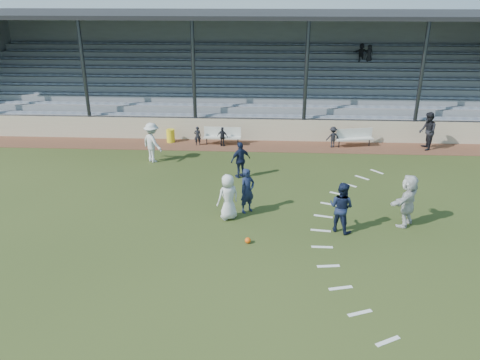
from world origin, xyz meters
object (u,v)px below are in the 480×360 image
(football, at_px, (248,240))
(official, at_px, (428,131))
(trash_bin, at_px, (171,136))
(player_navy_lead, at_px, (247,191))
(bench_left, at_px, (222,134))
(bench_right, at_px, (354,136))
(player_white_lead, at_px, (228,197))

(football, height_order, official, official)
(trash_bin, bearing_deg, player_navy_lead, -61.44)
(player_navy_lead, bearing_deg, bench_left, 60.28)
(player_navy_lead, bearing_deg, football, -128.51)
(trash_bin, bearing_deg, bench_right, -0.94)
(bench_left, height_order, official, official)
(bench_right, bearing_deg, trash_bin, 166.69)
(bench_left, bearing_deg, player_navy_lead, -76.30)
(bench_right, height_order, player_navy_lead, player_navy_lead)
(player_white_lead, relative_size, player_navy_lead, 1.00)
(trash_bin, bearing_deg, player_white_lead, -66.61)
(football, bearing_deg, player_navy_lead, 92.91)
(bench_right, xyz_separation_m, football, (-5.26, -10.62, -0.48))
(player_white_lead, bearing_deg, player_navy_lead, -172.14)
(player_white_lead, height_order, official, official)
(football, distance_m, official, 13.65)
(player_navy_lead, bearing_deg, player_white_lead, -179.92)
(official, bearing_deg, player_navy_lead, -46.35)
(player_navy_lead, bearing_deg, official, -0.35)
(trash_bin, relative_size, football, 3.53)
(official, bearing_deg, football, -38.41)
(bench_left, xyz_separation_m, player_white_lead, (1.01, -8.73, 0.28))
(bench_right, bearing_deg, player_navy_lead, -135.57)
(trash_bin, xyz_separation_m, official, (13.62, -0.50, 0.63))
(trash_bin, relative_size, official, 0.36)
(bench_left, xyz_separation_m, trash_bin, (-2.88, 0.26, -0.21))
(bench_right, distance_m, player_navy_lead, 9.84)
(bench_right, distance_m, trash_bin, 9.95)
(trash_bin, height_order, player_navy_lead, player_navy_lead)
(bench_right, relative_size, football, 10.08)
(official, bearing_deg, player_white_lead, -46.32)
(bench_right, height_order, trash_bin, bench_right)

